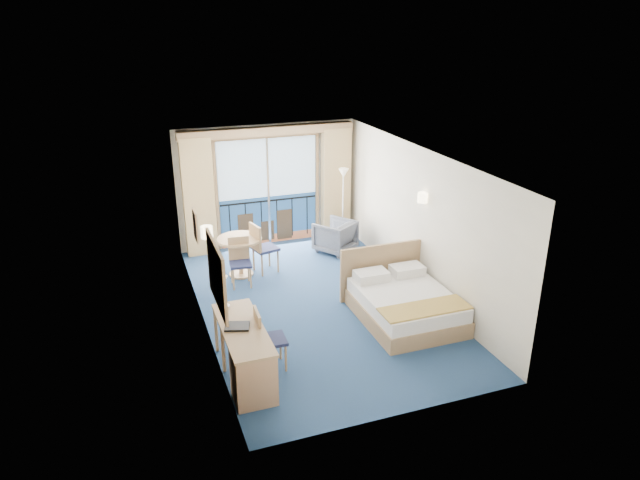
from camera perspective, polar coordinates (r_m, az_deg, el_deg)
The scene contains 22 objects.
floor at distance 10.33m, azimuth -0.34°, elevation -6.44°, with size 6.50×6.50×0.00m, color navy.
room_walls at distance 9.63m, azimuth -0.36°, elevation 2.95°, with size 4.04×6.54×2.72m.
balcony_door at distance 12.76m, azimuth -5.21°, elevation 4.54°, with size 2.36×0.03×2.52m.
curtain_left at distance 12.30m, azimuth -12.03°, elevation 4.16°, with size 0.65×0.22×2.55m, color tan.
curtain_right at distance 13.05m, azimuth 1.59°, elevation 5.61°, with size 0.65×0.22×2.55m, color tan.
pelmet at distance 12.31m, azimuth -5.26°, elevation 10.82°, with size 3.80×0.25×0.18m, color #A48159.
mirror at distance 7.91m, azimuth -10.28°, elevation -3.44°, with size 0.05×1.25×0.95m.
wall_print at distance 9.68m, azimuth -12.34°, elevation 1.43°, with size 0.04×0.42×0.52m.
sconce_left at distance 8.62m, azimuth -11.26°, elevation 0.78°, with size 0.18×0.18×0.18m, color beige.
sconce_right at distance 10.26m, azimuth 10.22°, elevation 4.20°, with size 0.18×0.18×0.18m, color beige.
bed at distance 9.87m, azimuth 8.39°, elevation -6.23°, with size 1.62×1.93×1.02m.
nightstand at distance 11.26m, azimuth 7.27°, elevation -2.53°, with size 0.44×0.42×0.58m, color tan.
phone at distance 11.17m, azimuth 7.32°, elevation -0.93°, with size 0.16×0.13×0.07m, color white.
armchair at distance 12.48m, azimuth 1.50°, elevation 0.39°, with size 0.75×0.77×0.70m, color #3F444D.
floor_lamp at distance 12.71m, azimuth 2.35°, elevation 5.32°, with size 0.24×0.24×1.72m.
desk at distance 7.92m, azimuth -6.90°, elevation -12.45°, with size 0.58×1.69×0.79m.
desk_chair at distance 8.37m, azimuth -5.45°, elevation -9.52°, with size 0.44×0.43×0.96m.
folder at distance 8.11m, azimuth -8.28°, elevation -8.55°, with size 0.34×0.25×0.03m, color black.
desk_lamp at distance 8.48m, azimuth -9.58°, elevation -4.50°, with size 0.13×0.13×0.50m.
round_table at distance 11.34m, azimuth -8.02°, elevation -0.70°, with size 0.88×0.88×0.79m.
table_chair_a at distance 11.40m, azimuth -5.91°, elevation -0.52°, with size 0.55×0.54×1.04m.
table_chair_b at distance 10.98m, azimuth -8.02°, elevation -1.85°, with size 0.44×0.45×0.94m.
Camera 1 is at (-3.03, -8.62, 4.83)m, focal length 32.00 mm.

